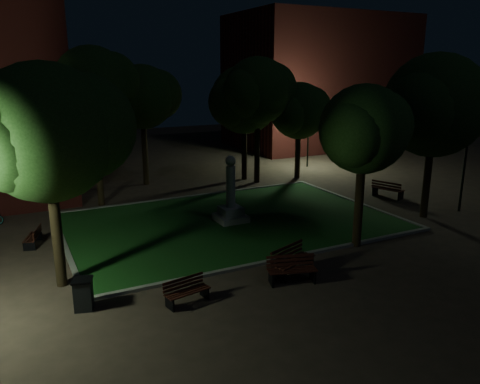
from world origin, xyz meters
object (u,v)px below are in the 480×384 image
object	(u,v)px
bench_near_left	(292,270)
bench_west_near	(186,292)
bench_left_side	(34,237)
bench_near_right	(292,261)
monument	(231,203)
trash_bin	(83,294)
bench_right_side	(387,190)

from	to	relation	value
bench_near_left	bench_west_near	bearing A→B (deg)	-167.01
bench_west_near	bench_left_side	bearing A→B (deg)	107.17
bench_near_left	bench_near_right	xyz separation A→B (m)	(0.39, 0.61, 0.04)
monument	bench_west_near	xyz separation A→B (m)	(-4.74, -6.61, -0.58)
bench_west_near	trash_bin	bearing A→B (deg)	150.43
bench_near_right	monument	bearing A→B (deg)	64.47
bench_near_right	bench_west_near	xyz separation A→B (m)	(-4.17, -0.36, -0.10)
bench_near_right	bench_right_side	world-z (taller)	bench_near_right
bench_near_right	bench_right_side	xyz separation A→B (m)	(10.57, 6.24, -0.02)
monument	trash_bin	world-z (taller)	monument
bench_west_near	bench_right_side	world-z (taller)	bench_right_side
bench_west_near	bench_left_side	distance (m)	8.56
monument	bench_left_side	world-z (taller)	monument
bench_left_side	bench_right_side	distance (m)	18.75
bench_right_side	trash_bin	xyz separation A→B (m)	(-17.72, -5.57, 0.05)
bench_left_side	bench_right_side	size ratio (longest dim) A/B	0.78
bench_near_left	bench_right_side	world-z (taller)	bench_right_side
bench_near_right	bench_right_side	bearing A→B (deg)	10.18
bench_left_side	bench_near_left	bearing A→B (deg)	61.44
bench_west_near	bench_right_side	size ratio (longest dim) A/B	0.81
bench_west_near	bench_left_side	size ratio (longest dim) A/B	1.04
bench_near_right	bench_right_side	distance (m)	12.28
bench_west_near	monument	bearing A→B (deg)	43.86
bench_near_right	trash_bin	world-z (taller)	trash_bin
bench_near_left	trash_bin	xyz separation A→B (m)	(-6.76, 1.27, 0.08)
monument	bench_near_right	size ratio (longest dim) A/B	1.64
monument	bench_right_side	bearing A→B (deg)	-0.04
bench_near_left	bench_left_side	world-z (taller)	bench_near_left
bench_west_near	bench_near_left	bearing A→B (deg)	-14.17
monument	bench_near_left	size ratio (longest dim) A/B	1.78
bench_near_right	trash_bin	distance (m)	7.18
bench_near_left	bench_near_right	bearing A→B (deg)	74.02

